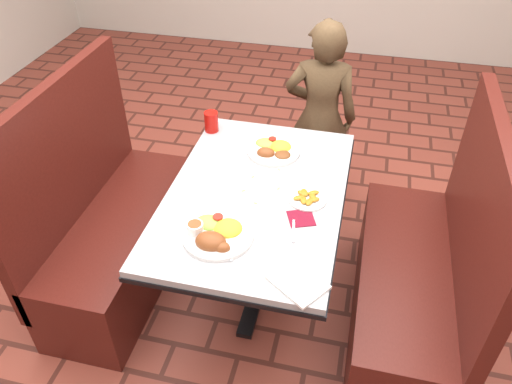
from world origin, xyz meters
TOP-DOWN VIEW (x-y plane):
  - dining_table at (0.00, 0.00)m, footprint 0.81×1.21m
  - booth_bench_left at (-0.80, 0.00)m, footprint 0.47×1.20m
  - booth_bench_right at (0.80, 0.00)m, footprint 0.47×1.20m
  - diner_person at (0.18, 0.97)m, footprint 0.46×0.31m
  - near_dinner_plate at (-0.09, -0.33)m, footprint 0.30×0.30m
  - far_dinner_plate at (0.01, 0.34)m, footprint 0.27×0.27m
  - plantain_plate at (0.24, -0.00)m, footprint 0.17×0.17m
  - maroon_napkin at (0.23, -0.13)m, footprint 0.14×0.14m
  - spoon_utensil at (0.22, -0.22)m, footprint 0.03×0.14m
  - red_tumbler at (-0.36, 0.47)m, footprint 0.07×0.07m
  - paper_napkin at (0.28, -0.50)m, footprint 0.26×0.24m
  - knife_utensil at (-0.03, -0.38)m, footprint 0.10×0.14m
  - fork_utensil at (-0.13, -0.35)m, footprint 0.05×0.16m
  - lettuce_shreds at (0.04, 0.06)m, footprint 0.28×0.32m

SIDE VIEW (x-z plane):
  - booth_bench_left at x=-0.80m, z-range -0.26..0.92m
  - booth_bench_right at x=0.80m, z-range -0.26..0.92m
  - diner_person at x=0.18m, z-range 0.00..1.24m
  - dining_table at x=0.00m, z-range 0.28..1.03m
  - lettuce_shreds at x=0.04m, z-range 0.75..0.75m
  - maroon_napkin at x=0.23m, z-range 0.75..0.75m
  - spoon_utensil at x=0.22m, z-range 0.75..0.76m
  - paper_napkin at x=0.28m, z-range 0.75..0.76m
  - knife_utensil at x=-0.03m, z-range 0.76..0.76m
  - fork_utensil at x=-0.13m, z-range 0.76..0.76m
  - plantain_plate at x=0.24m, z-range 0.75..0.77m
  - far_dinner_plate at x=0.01m, z-range 0.74..0.81m
  - near_dinner_plate at x=-0.09m, z-range 0.74..0.83m
  - red_tumbler at x=-0.36m, z-range 0.75..0.86m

